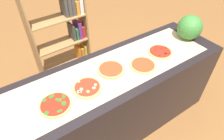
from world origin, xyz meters
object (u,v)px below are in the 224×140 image
Objects in this scene: pizza_spinach_0 at (55,105)px; pizza_plain_2 at (111,69)px; bookshelf at (68,40)px; pizza_plain_3 at (143,65)px; pizza_pepperoni_4 at (160,52)px; watermelon at (190,28)px; pizza_mushroom_1 at (87,87)px.

pizza_spinach_0 is 1.00× the size of pizza_plain_2.
pizza_spinach_0 is at bearing -117.39° from bookshelf.
pizza_pepperoni_4 is (0.30, 0.07, -0.00)m from pizza_plain_3.
pizza_spinach_0 reaches higher than pizza_plain_3.
watermelon is at bearing 2.78° from pizza_spinach_0.
pizza_pepperoni_4 is (0.61, -0.05, -0.00)m from pizza_plain_2.
bookshelf is at bearing 62.61° from pizza_spinach_0.
pizza_mushroom_1 is at bearing -177.59° from watermelon.
pizza_mushroom_1 is 0.32m from pizza_plain_2.
pizza_mushroom_1 is at bearing -178.17° from pizza_pepperoni_4.
watermelon is at bearing -1.33° from pizza_plain_2.
pizza_mushroom_1 is 1.01× the size of pizza_plain_2.
pizza_pepperoni_4 is at bearing 1.83° from pizza_mushroom_1.
pizza_plain_3 is at bearing -22.00° from pizza_plain_2.
pizza_plain_3 is (0.91, -0.02, -0.00)m from pizza_spinach_0.
pizza_plain_2 is 0.33m from pizza_plain_3.
bookshelf is at bearing 105.46° from pizza_plain_3.
bookshelf is (0.59, 1.14, -0.22)m from pizza_spinach_0.
watermelon reaches higher than pizza_plain_2.
pizza_pepperoni_4 is (1.22, 0.05, -0.00)m from pizza_spinach_0.
pizza_spinach_0 is 0.18× the size of bookshelf.
pizza_pepperoni_4 is 1.27m from bookshelf.
pizza_spinach_0 is at bearing 179.03° from pizza_plain_3.
pizza_mushroom_1 reaches higher than pizza_plain_3.
pizza_plain_2 is at bearing 15.36° from pizza_mushroom_1.
watermelon is (1.08, -0.03, 0.13)m from pizza_plain_2.
watermelon is (1.39, 0.06, 0.13)m from pizza_mushroom_1.
pizza_spinach_0 is 0.99× the size of pizza_pepperoni_4.
bookshelf reaches higher than pizza_plain_3.
pizza_plain_3 is 1.22m from bookshelf.
pizza_spinach_0 is 1.70m from watermelon.
pizza_plain_2 is at bearing -89.11° from bookshelf.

